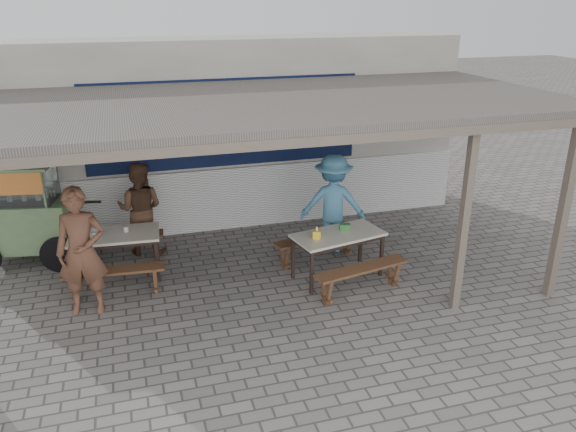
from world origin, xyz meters
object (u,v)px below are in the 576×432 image
at_px(patron_street_side, 82,252).
at_px(bench_right_wall, 317,243).
at_px(patron_right_table, 333,203).
at_px(tissue_box, 317,234).
at_px(bench_left_wall, 120,241).
at_px(bench_right_street, 361,274).
at_px(condiment_bowl, 96,232).
at_px(table_right, 338,238).
at_px(patron_wall_side, 140,209).
at_px(donation_box, 345,227).
at_px(table_left, 115,238).
at_px(bench_left_street, 114,276).
at_px(condiment_jar, 126,229).
at_px(vendor_cart, 21,211).

bearing_deg(patron_street_side, bench_right_wall, 17.36).
bearing_deg(patron_right_table, tissue_box, 77.31).
height_order(bench_left_wall, bench_right_street, same).
bearing_deg(bench_left_wall, condiment_bowl, -116.50).
distance_m(table_right, patron_street_side, 3.78).
bearing_deg(table_right, tissue_box, 176.76).
distance_m(patron_wall_side, condiment_bowl, 1.02).
height_order(bench_left_wall, patron_wall_side, patron_wall_side).
distance_m(patron_street_side, patron_right_table, 4.18).
xyz_separation_m(bench_left_wall, donation_box, (3.46, -1.53, 0.47)).
bearing_deg(bench_left_wall, table_left, -90.00).
height_order(table_left, donation_box, donation_box).
distance_m(bench_left_street, patron_street_side, 0.77).
distance_m(bench_left_wall, condiment_jar, 0.77).
relative_size(patron_street_side, patron_right_table, 1.07).
relative_size(table_left, bench_left_street, 0.95).
distance_m(vendor_cart, patron_street_side, 2.17).
distance_m(bench_right_street, patron_right_table, 1.73).
xyz_separation_m(table_left, patron_street_side, (-0.42, -0.97, 0.25)).
height_order(table_left, patron_right_table, patron_right_table).
relative_size(patron_street_side, condiment_jar, 22.68).
relative_size(bench_right_wall, condiment_bowl, 8.42).
height_order(bench_right_wall, patron_wall_side, patron_wall_side).
relative_size(patron_right_table, donation_box, 10.87).
bearing_deg(patron_street_side, bench_left_wall, 81.81).
height_order(table_left, bench_right_street, table_left).
bearing_deg(patron_street_side, patron_right_table, 21.40).
xyz_separation_m(table_left, patron_wall_side, (0.44, 0.83, 0.15)).
height_order(bench_right_street, vendor_cart, vendor_cart).
distance_m(patron_street_side, condiment_jar, 1.18).
xyz_separation_m(bench_left_street, patron_street_side, (-0.37, -0.32, 0.59)).
bearing_deg(bench_right_street, patron_wall_side, 129.48).
xyz_separation_m(bench_right_wall, condiment_bowl, (-3.50, 0.46, 0.43)).
height_order(patron_wall_side, patron_right_table, patron_right_table).
xyz_separation_m(table_left, bench_right_street, (3.49, -1.62, -0.33)).
height_order(patron_street_side, donation_box, patron_street_side).
distance_m(bench_left_wall, donation_box, 3.81).
bearing_deg(patron_street_side, table_right, 7.46).
height_order(vendor_cart, patron_right_table, patron_right_table).
distance_m(bench_left_street, bench_right_wall, 3.28).
xyz_separation_m(bench_left_wall, bench_right_wall, (3.18, -1.00, 0.00)).
distance_m(bench_left_street, vendor_cart, 2.20).
bearing_deg(bench_right_wall, bench_right_street, -90.00).
relative_size(bench_right_street, patron_right_table, 0.88).
height_order(bench_left_street, bench_right_wall, same).
bearing_deg(bench_right_wall, table_right, -90.00).
relative_size(bench_left_street, table_right, 0.97).
distance_m(bench_right_wall, patron_right_table, 0.77).
height_order(patron_right_table, donation_box, patron_right_table).
bearing_deg(patron_right_table, donation_box, 100.54).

